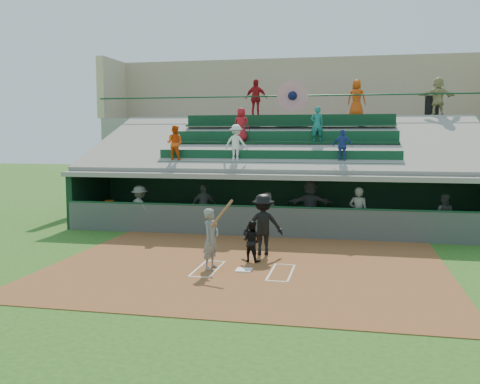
% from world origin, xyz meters
% --- Properties ---
extents(ground, '(100.00, 100.00, 0.00)m').
position_xyz_m(ground, '(0.00, 0.00, 0.00)').
color(ground, '#275618').
rests_on(ground, ground).
extents(dirt_slab, '(11.00, 9.00, 0.02)m').
position_xyz_m(dirt_slab, '(0.00, 0.50, 0.01)').
color(dirt_slab, brown).
rests_on(dirt_slab, ground).
extents(home_plate, '(0.43, 0.43, 0.03)m').
position_xyz_m(home_plate, '(0.00, 0.00, 0.04)').
color(home_plate, white).
rests_on(home_plate, dirt_slab).
extents(batters_box_chalk, '(2.65, 1.85, 0.01)m').
position_xyz_m(batters_box_chalk, '(0.00, 0.00, 0.02)').
color(batters_box_chalk, white).
rests_on(batters_box_chalk, dirt_slab).
extents(dugout_floor, '(16.00, 3.50, 0.04)m').
position_xyz_m(dugout_floor, '(0.00, 6.75, 0.02)').
color(dugout_floor, gray).
rests_on(dugout_floor, ground).
extents(concourse_slab, '(20.00, 3.00, 4.60)m').
position_xyz_m(concourse_slab, '(0.00, 13.50, 2.30)').
color(concourse_slab, gray).
rests_on(concourse_slab, ground).
extents(grandstand, '(20.40, 10.40, 7.80)m').
position_xyz_m(grandstand, '(-0.01, 10.51, 2.26)').
color(grandstand, '#4B504B').
rests_on(grandstand, ground).
extents(batter_at_plate, '(0.90, 0.77, 1.95)m').
position_xyz_m(batter_at_plate, '(-0.92, 0.02, 0.87)').
color(batter_at_plate, '#60635E').
rests_on(batter_at_plate, dirt_slab).
extents(catcher, '(0.70, 0.62, 1.20)m').
position_xyz_m(catcher, '(0.01, 1.10, 0.62)').
color(catcher, black).
rests_on(catcher, dirt_slab).
extents(home_umpire, '(1.33, 0.94, 1.88)m').
position_xyz_m(home_umpire, '(0.19, 2.07, 0.96)').
color(home_umpire, black).
rests_on(home_umpire, dirt_slab).
extents(dugout_bench, '(16.34, 2.53, 0.49)m').
position_xyz_m(dugout_bench, '(-0.25, 8.02, 0.29)').
color(dugout_bench, brown).
rests_on(dugout_bench, dugout_floor).
extents(white_table, '(0.85, 0.71, 0.65)m').
position_xyz_m(white_table, '(-6.92, 6.21, 0.37)').
color(white_table, white).
rests_on(white_table, dugout_floor).
extents(water_cooler, '(0.37, 0.37, 0.37)m').
position_xyz_m(water_cooler, '(-6.84, 6.14, 0.88)').
color(water_cooler, '#D3570C').
rests_on(water_cooler, white_table).
extents(dugout_player_a, '(1.28, 1.04, 1.74)m').
position_xyz_m(dugout_player_a, '(-5.13, 5.21, 0.91)').
color(dugout_player_a, '#50524E').
rests_on(dugout_player_a, dugout_floor).
extents(dugout_player_b, '(1.08, 0.69, 1.70)m').
position_xyz_m(dugout_player_b, '(-2.93, 6.51, 0.89)').
color(dugout_player_b, '#61645F').
rests_on(dugout_player_b, dugout_floor).
extents(dugout_player_c, '(0.86, 0.68, 1.55)m').
position_xyz_m(dugout_player_c, '(-0.25, 5.77, 0.81)').
color(dugout_player_c, '#545551').
rests_on(dugout_player_c, dugout_floor).
extents(dugout_player_d, '(1.81, 0.68, 1.92)m').
position_xyz_m(dugout_player_d, '(1.29, 6.97, 1.00)').
color(dugout_player_d, '#5C5E59').
rests_on(dugout_player_d, dugout_floor).
extents(dugout_player_e, '(0.75, 0.57, 1.83)m').
position_xyz_m(dugout_player_e, '(3.11, 5.35, 0.96)').
color(dugout_player_e, '#5E615B').
rests_on(dugout_player_e, dugout_floor).
extents(dugout_player_f, '(0.91, 0.80, 1.56)m').
position_xyz_m(dugout_player_f, '(6.13, 6.21, 0.82)').
color(dugout_player_f, '#50534E').
rests_on(dugout_player_f, dugout_floor).
extents(trash_bin, '(0.64, 0.64, 0.96)m').
position_xyz_m(trash_bin, '(6.50, 12.71, 5.08)').
color(trash_bin, black).
rests_on(trash_bin, concourse_slab).
extents(concourse_staff_a, '(1.13, 0.57, 1.85)m').
position_xyz_m(concourse_staff_a, '(-1.80, 12.12, 5.53)').
color(concourse_staff_a, '#AA1318').
rests_on(concourse_staff_a, concourse_slab).
extents(concourse_staff_b, '(0.92, 0.66, 1.76)m').
position_xyz_m(concourse_staff_b, '(3.02, 12.51, 5.48)').
color(concourse_staff_b, '#D0450C').
rests_on(concourse_staff_b, concourse_slab).
extents(concourse_staff_c, '(1.70, 0.80, 1.77)m').
position_xyz_m(concourse_staff_c, '(6.67, 12.19, 5.48)').
color(concourse_staff_c, tan).
rests_on(concourse_staff_c, concourse_slab).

